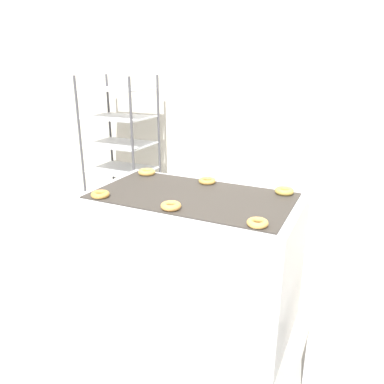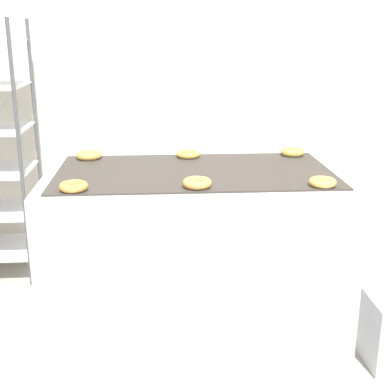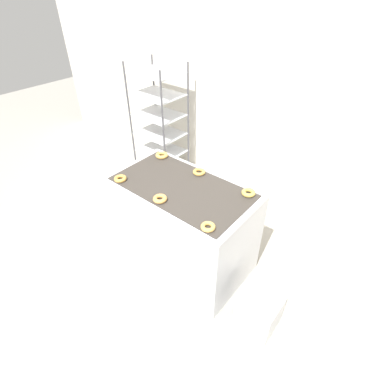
{
  "view_description": "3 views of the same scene",
  "coord_description": "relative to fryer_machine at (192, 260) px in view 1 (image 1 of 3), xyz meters",
  "views": [
    {
      "loc": [
        0.97,
        -1.41,
        1.75
      ],
      "look_at": [
        0.0,
        0.63,
        0.96
      ],
      "focal_mm": 35.0,
      "sensor_mm": 36.0,
      "label": 1
    },
    {
      "loc": [
        -0.17,
        -1.74,
        1.57
      ],
      "look_at": [
        0.0,
        0.78,
        0.8
      ],
      "focal_mm": 50.0,
      "sensor_mm": 36.0,
      "label": 2
    },
    {
      "loc": [
        1.47,
        -1.01,
        2.52
      ],
      "look_at": [
        0.0,
        0.78,
        0.8
      ],
      "focal_mm": 28.0,
      "sensor_mm": 36.0,
      "label": 3
    }
  ],
  "objects": [
    {
      "name": "donut_far_right",
      "position": [
        0.53,
        0.28,
        0.49
      ],
      "size": [
        0.12,
        0.12,
        0.04
      ],
      "primitive_type": "torus",
      "color": "gold",
      "rests_on": "fryer_machine"
    },
    {
      "name": "donut_near_center",
      "position": [
        -0.01,
        -0.27,
        0.49
      ],
      "size": [
        0.12,
        0.12,
        0.04
      ],
      "primitive_type": "torus",
      "color": "#D8994B",
      "rests_on": "fryer_machine"
    },
    {
      "name": "wall_back",
      "position": [
        -0.0,
        1.49,
        0.93
      ],
      "size": [
        8.0,
        0.05,
        2.8
      ],
      "color": "silver",
      "rests_on": "ground_plane"
    },
    {
      "name": "ground_plane",
      "position": [
        -0.0,
        -0.63,
        -0.47
      ],
      "size": [
        14.0,
        14.0,
        0.0
      ],
      "primitive_type": "plane",
      "color": "#9E998E"
    },
    {
      "name": "fryer_machine",
      "position": [
        0.0,
        0.0,
        0.0
      ],
      "size": [
        1.37,
        0.77,
        0.94
      ],
      "color": "silver",
      "rests_on": "ground_plane"
    },
    {
      "name": "donut_far_left",
      "position": [
        -0.51,
        0.28,
        0.49
      ],
      "size": [
        0.13,
        0.13,
        0.04
      ],
      "primitive_type": "torus",
      "color": "gold",
      "rests_on": "fryer_machine"
    },
    {
      "name": "glaze_bin",
      "position": [
        0.99,
        -0.16,
        -0.3
      ],
      "size": [
        0.32,
        0.3,
        0.34
      ],
      "color": "silver",
      "rests_on": "ground_plane"
    },
    {
      "name": "donut_near_left",
      "position": [
        -0.51,
        -0.28,
        0.49
      ],
      "size": [
        0.12,
        0.12,
        0.03
      ],
      "primitive_type": "torus",
      "color": "gold",
      "rests_on": "fryer_machine"
    },
    {
      "name": "donut_far_center",
      "position": [
        -0.01,
        0.27,
        0.49
      ],
      "size": [
        0.12,
        0.12,
        0.03
      ],
      "primitive_type": "torus",
      "color": "gold",
      "rests_on": "fryer_machine"
    },
    {
      "name": "baking_rack_cart",
      "position": [
        -1.29,
        1.03,
        0.36
      ],
      "size": [
        0.64,
        0.51,
        1.64
      ],
      "color": "#4C4C51",
      "rests_on": "ground_plane"
    },
    {
      "name": "donut_near_right",
      "position": [
        0.51,
        -0.29,
        0.49
      ],
      "size": [
        0.11,
        0.11,
        0.03
      ],
      "primitive_type": "torus",
      "color": "gold",
      "rests_on": "fryer_machine"
    }
  ]
}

